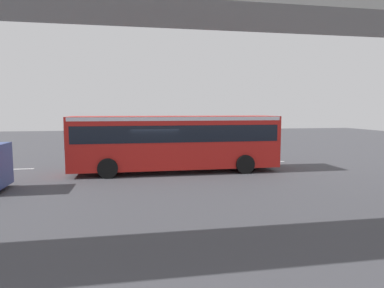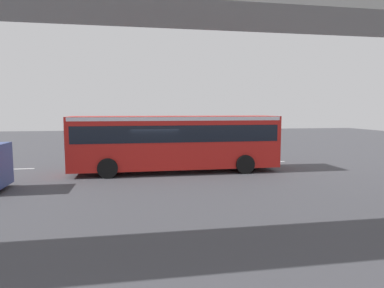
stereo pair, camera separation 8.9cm
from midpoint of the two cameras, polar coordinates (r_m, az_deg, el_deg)
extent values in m
plane|color=#424247|center=(18.74, -6.60, -4.93)|extent=(80.00, 80.00, 0.00)
cube|color=red|center=(18.81, -2.95, 0.43)|extent=(11.50, 2.55, 2.86)
cube|color=black|center=(18.77, -2.96, 2.00)|extent=(11.04, 2.59, 0.90)
cube|color=white|center=(18.73, -2.97, 4.43)|extent=(11.27, 2.58, 0.20)
cube|color=black|center=(18.94, -20.53, 1.14)|extent=(0.04, 2.24, 1.20)
cylinder|color=black|center=(17.61, -14.38, -4.06)|extent=(1.04, 0.30, 1.04)
cylinder|color=black|center=(20.12, -13.86, -2.82)|extent=(1.04, 0.30, 1.04)
cylinder|color=black|center=(18.57, 8.94, -3.44)|extent=(1.04, 0.30, 1.04)
cylinder|color=black|center=(20.97, 6.66, -2.34)|extent=(1.04, 0.30, 1.04)
cylinder|color=#2D2D38|center=(21.76, -12.06, -2.38)|extent=(0.32, 0.32, 0.85)
cylinder|color=#3F3F47|center=(21.67, -12.11, -0.35)|extent=(0.38, 0.38, 0.70)
sphere|color=tan|center=(21.62, -12.13, 0.91)|extent=(0.22, 0.22, 0.22)
cylinder|color=slate|center=(23.80, 0.67, 0.81)|extent=(0.08, 0.08, 2.80)
cube|color=red|center=(23.73, 0.67, 3.46)|extent=(0.04, 0.60, 0.60)
cube|color=silver|center=(23.15, 13.16, -2.97)|extent=(2.00, 0.20, 0.01)
cube|color=silver|center=(21.89, 3.48, -3.33)|extent=(2.00, 0.20, 0.01)
cube|color=silver|center=(21.31, -7.05, -3.62)|extent=(2.00, 0.20, 0.01)
cube|color=silver|center=(21.47, -17.79, -3.78)|extent=(2.00, 0.20, 0.01)
cube|color=silver|center=(22.36, -28.03, -3.82)|extent=(2.00, 0.20, 0.01)
cube|color=#9E9E99|center=(8.68, -2.51, 22.71)|extent=(29.59, 2.60, 0.50)
camera|label=1|loc=(0.04, -90.14, -0.01)|focal=31.13mm
camera|label=2|loc=(0.04, 89.86, 0.01)|focal=31.13mm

